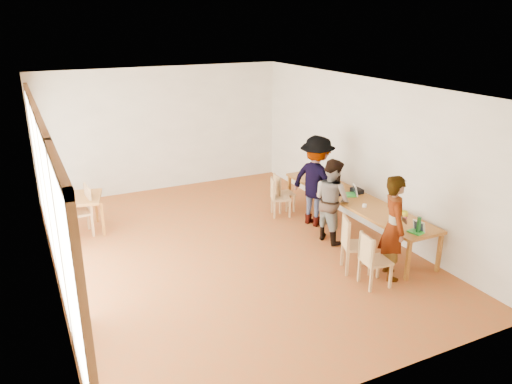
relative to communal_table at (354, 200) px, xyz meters
The scene contains 25 objects.
ground 2.63m from the communal_table, behind, with size 8.00×8.00×0.00m, color #965024.
wall_back 5.12m from the communal_table, 119.61° to the left, with size 6.00×0.10×3.00m, color silver.
wall_front 4.46m from the communal_table, 124.77° to the right, with size 6.00×0.10×3.00m, color silver.
wall_right 1.02m from the communal_table, 38.63° to the left, with size 0.10×8.00×3.00m, color silver.
window_wall 5.53m from the communal_table, behind, with size 0.10×8.00×3.00m, color white.
ceiling 3.43m from the communal_table, behind, with size 6.00×8.00×0.04m, color white.
communal_table is the anchor object (origin of this frame).
side_table 5.45m from the communal_table, 153.26° to the left, with size 0.90×0.90×0.75m.
chair_near 2.08m from the communal_table, 118.93° to the right, with size 0.46×0.46×0.48m.
chair_mid 1.59m from the communal_table, 127.95° to the right, with size 0.59×0.59×0.51m.
chair_far 1.76m from the communal_table, 121.07° to the left, with size 0.49×0.49×0.44m.
chair_empty 1.85m from the communal_table, 112.18° to the left, with size 0.42×0.42×0.44m.
chair_spare 5.30m from the communal_table, 154.14° to the left, with size 0.49×0.49×0.53m.
person_near 1.78m from the communal_table, 106.01° to the right, with size 0.64×0.42×1.76m, color gray.
person_mid 0.57m from the communal_table, behind, with size 0.79×0.61×1.62m, color gray.
person_far 0.88m from the communal_table, 117.78° to the left, with size 1.21×0.70×1.87m, color gray.
laptop_near 1.80m from the communal_table, 92.11° to the right, with size 0.24×0.26×0.19m.
laptop_mid 0.19m from the communal_table, 63.58° to the left, with size 0.30×0.32×0.22m.
laptop_far 1.09m from the communal_table, 88.06° to the left, with size 0.20×0.23×0.18m.
yellow_mug 1.20m from the communal_table, 80.09° to the right, with size 0.13×0.13×0.10m, color yellow.
green_bottle 1.84m from the communal_table, 92.49° to the right, with size 0.07×0.07×0.28m, color #196427.
clear_glass 0.90m from the communal_table, 88.11° to the left, with size 0.07×0.07×0.09m, color silver.
condiment_cup 0.51m from the communal_table, 104.85° to the right, with size 0.08×0.08×0.06m, color white.
pink_phone 1.23m from the communal_table, 82.17° to the right, with size 0.05×0.10×0.01m, color #D22F7E.
black_pouch 0.34m from the communal_table, 44.36° to the left, with size 0.16×0.26×0.09m, color black.
Camera 1 is at (-3.24, -7.77, 4.08)m, focal length 35.00 mm.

